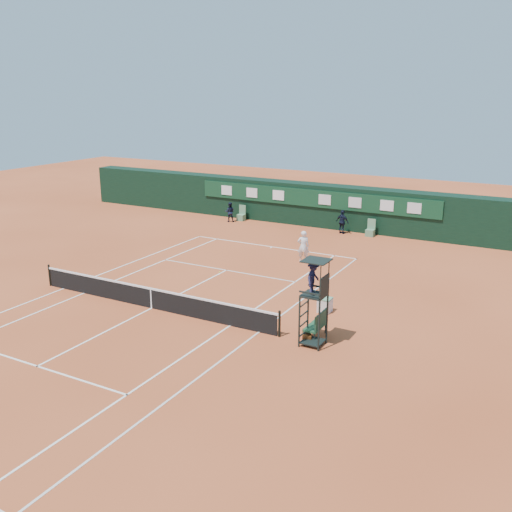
{
  "coord_description": "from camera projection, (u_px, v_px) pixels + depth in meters",
  "views": [
    {
      "loc": [
        15.6,
        -18.71,
        9.42
      ],
      "look_at": [
        2.06,
        6.0,
        1.2
      ],
      "focal_mm": 40.0,
      "sensor_mm": 36.0,
      "label": 1
    }
  ],
  "objects": [
    {
      "name": "court_lines",
      "position": [
        152.0,
        308.0,
        25.58
      ],
      "size": [
        11.05,
        23.85,
        0.01
      ],
      "color": "white",
      "rests_on": "ground"
    },
    {
      "name": "ball_kid_right",
      "position": [
        342.0,
        222.0,
        38.68
      ],
      "size": [
        1.02,
        0.6,
        1.62
      ],
      "primitive_type": "imported",
      "rotation": [
        0.0,
        0.0,
        2.91
      ],
      "color": "black",
      "rests_on": "ground"
    },
    {
      "name": "ball_kid_left",
      "position": [
        230.0,
        212.0,
        42.23
      ],
      "size": [
        0.87,
        0.79,
        1.46
      ],
      "primitive_type": "imported",
      "rotation": [
        0.0,
        0.0,
        3.56
      ],
      "color": "black",
      "rests_on": "ground"
    },
    {
      "name": "cooler",
      "position": [
        325.0,
        305.0,
        25.09
      ],
      "size": [
        0.57,
        0.57,
        0.65
      ],
      "color": "silver",
      "rests_on": "ground"
    },
    {
      "name": "umpire_chair",
      "position": [
        314.0,
        284.0,
        21.22
      ],
      "size": [
        0.96,
        0.95,
        3.42
      ],
      "color": "black",
      "rests_on": "ground"
    },
    {
      "name": "linesman_chair_right",
      "position": [
        370.0,
        231.0,
        38.14
      ],
      "size": [
        0.55,
        0.5,
        1.15
      ],
      "color": "#53805A",
      "rests_on": "ground"
    },
    {
      "name": "tennis_net",
      "position": [
        151.0,
        298.0,
        25.44
      ],
      "size": [
        12.9,
        0.1,
        1.1
      ],
      "color": "black",
      "rests_on": "ground"
    },
    {
      "name": "tennis_ball",
      "position": [
        220.0,
        272.0,
        30.56
      ],
      "size": [
        0.07,
        0.07,
        0.07
      ],
      "primitive_type": "sphere",
      "color": "yellow",
      "rests_on": "ground"
    },
    {
      "name": "player_bench",
      "position": [
        318.0,
        324.0,
        22.39
      ],
      "size": [
        0.56,
        1.2,
        1.1
      ],
      "color": "#1B4528",
      "rests_on": "ground"
    },
    {
      "name": "ground",
      "position": [
        152.0,
        308.0,
        25.59
      ],
      "size": [
        90.0,
        90.0,
        0.0
      ],
      "primitive_type": "plane",
      "color": "#C2572E",
      "rests_on": "ground"
    },
    {
      "name": "linesman_chair_left",
      "position": [
        241.0,
        216.0,
        42.75
      ],
      "size": [
        0.55,
        0.5,
        1.15
      ],
      "color": "#5A8A60",
      "rests_on": "ground"
    },
    {
      "name": "back_wall",
      "position": [
        316.0,
        205.0,
        40.94
      ],
      "size": [
        40.0,
        1.65,
        3.0
      ],
      "color": "black",
      "rests_on": "ground"
    },
    {
      "name": "player",
      "position": [
        303.0,
        246.0,
        32.25
      ],
      "size": [
        0.78,
        0.67,
        1.82
      ],
      "primitive_type": "imported",
      "rotation": [
        0.0,
        0.0,
        3.57
      ],
      "color": "white",
      "rests_on": "ground"
    },
    {
      "name": "tennis_bag",
      "position": [
        307.0,
        336.0,
        22.34
      ],
      "size": [
        0.64,
        0.86,
        0.29
      ],
      "primitive_type": "cube",
      "rotation": [
        0.0,
        0.0,
        0.42
      ],
      "color": "black",
      "rests_on": "ground"
    }
  ]
}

